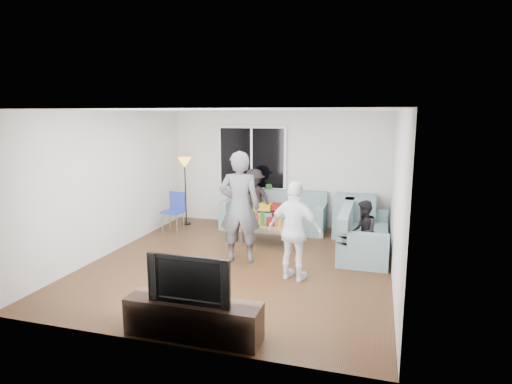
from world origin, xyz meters
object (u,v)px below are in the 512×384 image
(spectator_right, at_px, (363,232))
(tv_console, at_px, (193,319))
(side_chair, at_px, (173,212))
(player_right, at_px, (295,231))
(player_left, at_px, (240,207))
(floor_lamp, at_px, (185,191))
(television, at_px, (192,277))
(sofa_right_section, at_px, (364,230))
(spectator_back, at_px, (254,199))
(sofa_back_section, at_px, (273,211))
(coffee_table, at_px, (270,234))

(spectator_right, distance_m, tv_console, 3.60)
(side_chair, bearing_deg, player_right, -22.48)
(player_left, xyz_separation_m, spectator_right, (2.06, 0.52, -0.42))
(side_chair, height_order, floor_lamp, floor_lamp)
(television, bearing_deg, sofa_right_section, 64.25)
(sofa_right_section, relative_size, tv_console, 1.25)
(player_left, bearing_deg, spectator_back, -89.44)
(player_left, height_order, tv_console, player_left)
(sofa_right_section, distance_m, tv_console, 4.09)
(spectator_right, relative_size, tv_console, 0.69)
(sofa_back_section, distance_m, sofa_right_section, 2.28)
(coffee_table, bearing_deg, sofa_back_section, 100.44)
(side_chair, height_order, spectator_back, spectator_back)
(side_chair, height_order, spectator_right, spectator_right)
(sofa_back_section, xyz_separation_m, spectator_right, (2.00, -1.66, 0.12))
(player_right, relative_size, tv_console, 0.97)
(coffee_table, relative_size, spectator_right, 1.00)
(coffee_table, relative_size, side_chair, 1.28)
(side_chair, relative_size, spectator_back, 0.64)
(coffee_table, height_order, spectator_right, spectator_right)
(coffee_table, xyz_separation_m, television, (0.03, -3.68, 0.52))
(coffee_table, height_order, tv_console, tv_console)
(player_right, bearing_deg, floor_lamp, -25.17)
(side_chair, bearing_deg, player_left, -25.15)
(floor_lamp, height_order, spectator_right, floor_lamp)
(player_left, xyz_separation_m, television, (0.29, -2.59, -0.24))
(coffee_table, xyz_separation_m, player_right, (0.82, -1.64, 0.58))
(coffee_table, height_order, player_left, player_left)
(sofa_back_section, xyz_separation_m, side_chair, (-2.07, -0.78, 0.01))
(side_chair, height_order, player_left, player_left)
(floor_lamp, bearing_deg, player_right, -40.22)
(sofa_right_section, relative_size, spectator_back, 1.49)
(sofa_back_section, height_order, tv_console, sofa_back_section)
(sofa_back_section, height_order, sofa_right_section, same)
(player_left, height_order, television, player_left)
(sofa_back_section, xyz_separation_m, floor_lamp, (-2.07, -0.12, 0.36))
(sofa_back_section, bearing_deg, floor_lamp, -176.62)
(sofa_back_section, distance_m, player_left, 2.25)
(coffee_table, relative_size, floor_lamp, 0.71)
(floor_lamp, relative_size, player_left, 0.81)
(player_right, distance_m, spectator_back, 3.13)
(sofa_back_section, relative_size, sofa_right_section, 1.15)
(sofa_back_section, bearing_deg, player_right, -69.57)
(player_right, height_order, spectator_back, player_right)
(floor_lamp, distance_m, television, 5.18)
(spectator_right, bearing_deg, television, -35.25)
(spectator_right, bearing_deg, tv_console, -35.25)
(sofa_right_section, xyz_separation_m, spectator_back, (-2.46, 1.12, 0.25))
(player_left, relative_size, television, 1.96)
(coffee_table, bearing_deg, spectator_right, -17.65)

